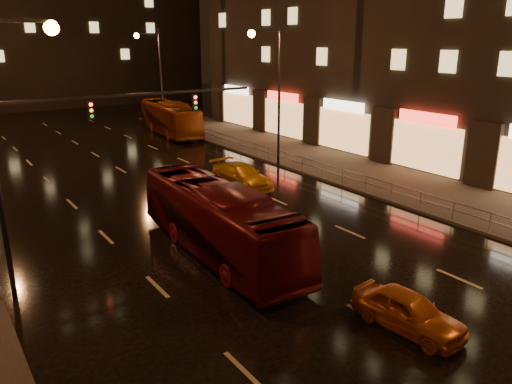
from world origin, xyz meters
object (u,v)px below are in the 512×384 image
bus_curb (170,118)px  taxi_near (408,311)px  taxi_far (241,176)px  bus_red (219,220)px

bus_curb → taxi_near: size_ratio=3.02×
bus_curb → taxi_near: bus_curb is taller
bus_curb → taxi_far: size_ratio=2.29×
bus_red → taxi_near: bus_red is taller
bus_red → bus_curb: bearing=72.0°
bus_curb → taxi_far: 19.91m
bus_red → taxi_near: 8.81m
taxi_near → taxi_far: 17.26m
taxi_near → bus_red: bearing=97.6°
taxi_near → bus_curb: bearing=71.2°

